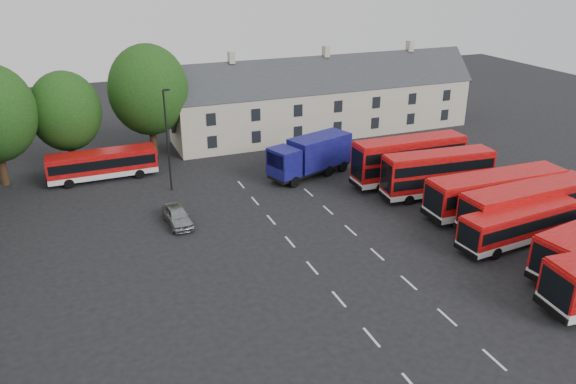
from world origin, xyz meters
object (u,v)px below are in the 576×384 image
at_px(box_truck, 311,155).
at_px(bus_dd_south, 438,172).
at_px(silver_car, 177,216).
at_px(lamppost, 167,138).

bearing_deg(box_truck, bus_dd_south, -65.20).
distance_m(silver_car, lamppost, 8.31).
xyz_separation_m(bus_dd_south, silver_car, (-21.97, 2.77, -1.56)).
xyz_separation_m(bus_dd_south, lamppost, (-21.06, 9.92, 2.58)).
distance_m(bus_dd_south, silver_car, 22.20).
relative_size(silver_car, lamppost, 0.47).
bearing_deg(lamppost, bus_dd_south, -25.23).
relative_size(bus_dd_south, lamppost, 1.09).
bearing_deg(lamppost, box_truck, -6.09).
bearing_deg(lamppost, silver_car, -97.29).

